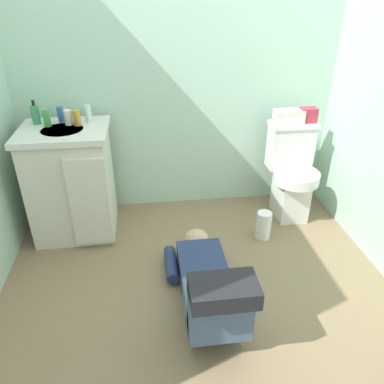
{
  "coord_description": "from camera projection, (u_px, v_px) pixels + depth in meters",
  "views": [
    {
      "loc": [
        -0.26,
        -1.76,
        1.67
      ],
      "look_at": [
        0.02,
        0.41,
        0.45
      ],
      "focal_mm": 34.81,
      "sensor_mm": 36.0,
      "label": 1
    }
  ],
  "objects": [
    {
      "name": "toiletry_bag",
      "position": [
        308.0,
        115.0,
        2.82
      ],
      "size": [
        0.12,
        0.09,
        0.11
      ],
      "primitive_type": "cube",
      "color": "#B22D3F",
      "rests_on": "toilet"
    },
    {
      "name": "bottle_blue",
      "position": [
        61.0,
        114.0,
        2.61
      ],
      "size": [
        0.05,
        0.05,
        0.11
      ],
      "primitive_type": "cylinder",
      "color": "#416CB6",
      "rests_on": "vanity_cabinet"
    },
    {
      "name": "paper_towel_roll",
      "position": [
        264.0,
        225.0,
        2.76
      ],
      "size": [
        0.11,
        0.11,
        0.22
      ],
      "primitive_type": "cylinder",
      "color": "white",
      "rests_on": "ground_plane"
    },
    {
      "name": "tissue_box",
      "position": [
        289.0,
        116.0,
        2.81
      ],
      "size": [
        0.22,
        0.11,
        0.1
      ],
      "primitive_type": "cube",
      "color": "silver",
      "rests_on": "toilet"
    },
    {
      "name": "bottle_white",
      "position": [
        68.0,
        118.0,
        2.56
      ],
      "size": [
        0.05,
        0.05,
        0.1
      ],
      "primitive_type": "cylinder",
      "color": "white",
      "rests_on": "vanity_cabinet"
    },
    {
      "name": "wall_back",
      "position": [
        177.0,
        58.0,
        2.74
      ],
      "size": [
        2.6,
        0.08,
        2.4
      ],
      "primitive_type": "cube",
      "color": "#ADD2BA",
      "rests_on": "ground_plane"
    },
    {
      "name": "bottle_clear",
      "position": [
        88.0,
        114.0,
        2.6
      ],
      "size": [
        0.04,
        0.04,
        0.12
      ],
      "primitive_type": "cylinder",
      "color": "silver",
      "rests_on": "vanity_cabinet"
    },
    {
      "name": "person_plumber",
      "position": [
        208.0,
        285.0,
        2.12
      ],
      "size": [
        0.39,
        1.06,
        0.52
      ],
      "color": "navy",
      "rests_on": "ground_plane"
    },
    {
      "name": "soap_dispenser",
      "position": [
        35.0,
        114.0,
        2.56
      ],
      "size": [
        0.06,
        0.06,
        0.17
      ],
      "color": "#3C8E58",
      "rests_on": "vanity_cabinet"
    },
    {
      "name": "toilet",
      "position": [
        291.0,
        173.0,
        2.95
      ],
      "size": [
        0.36,
        0.46,
        0.75
      ],
      "color": "silver",
      "rests_on": "ground_plane"
    },
    {
      "name": "bottle_green",
      "position": [
        47.0,
        118.0,
        2.53
      ],
      "size": [
        0.05,
        0.05,
        0.12
      ],
      "primitive_type": "cylinder",
      "color": "#489F4D",
      "rests_on": "vanity_cabinet"
    },
    {
      "name": "vanity_cabinet",
      "position": [
        72.0,
        181.0,
        2.7
      ],
      "size": [
        0.6,
        0.53,
        0.82
      ],
      "color": "beige",
      "rests_on": "ground_plane"
    },
    {
      "name": "faucet",
      "position": [
        65.0,
        115.0,
        2.61
      ],
      "size": [
        0.02,
        0.02,
        0.1
      ],
      "primitive_type": "cylinder",
      "color": "silver",
      "rests_on": "vanity_cabinet"
    },
    {
      "name": "bottle_amber",
      "position": [
        77.0,
        118.0,
        2.54
      ],
      "size": [
        0.05,
        0.05,
        0.11
      ],
      "primitive_type": "cylinder",
      "color": "gold",
      "rests_on": "vanity_cabinet"
    },
    {
      "name": "ground_plane",
      "position": [
        197.0,
        287.0,
        2.38
      ],
      "size": [
        2.94,
        3.12,
        0.04
      ],
      "primitive_type": "cube",
      "color": "#826C4F"
    }
  ]
}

